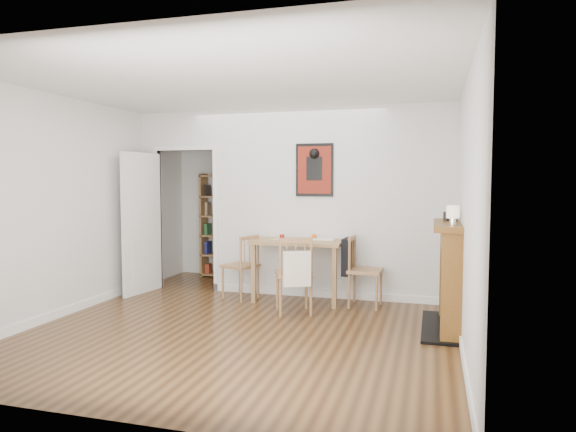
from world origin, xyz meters
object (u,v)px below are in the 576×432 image
(fireplace, at_px, (451,273))
(bookshelf, at_px, (223,226))
(dining_table, at_px, (299,247))
(chair_right, at_px, (364,270))
(red_glass, at_px, (282,237))
(ceramic_jar_b, at_px, (447,216))
(mantel_lamp, at_px, (453,213))
(chair_front, at_px, (294,274))
(orange_fruit, at_px, (314,237))
(ceramic_jar_a, at_px, (454,217))
(chair_left, at_px, (240,267))
(notebook, at_px, (323,239))

(fireplace, bearing_deg, bookshelf, 148.92)
(dining_table, height_order, chair_right, chair_right)
(red_glass, distance_m, ceramic_jar_b, 2.13)
(bookshelf, bearing_deg, mantel_lamp, -35.12)
(chair_front, height_order, orange_fruit, chair_front)
(red_glass, height_order, ceramic_jar_a, ceramic_jar_a)
(bookshelf, height_order, mantel_lamp, bookshelf)
(ceramic_jar_b, bearing_deg, orange_fruit, 157.97)
(dining_table, xyz_separation_m, bookshelf, (-1.66, 1.30, 0.13))
(chair_front, distance_m, fireplace, 1.82)
(chair_left, relative_size, notebook, 2.80)
(bookshelf, xyz_separation_m, fireplace, (3.57, -2.15, -0.23))
(dining_table, bearing_deg, chair_right, -6.54)
(bookshelf, xyz_separation_m, mantel_lamp, (3.56, -2.50, 0.44))
(orange_fruit, height_order, ceramic_jar_a, ceramic_jar_a)
(red_glass, height_order, mantel_lamp, mantel_lamp)
(notebook, bearing_deg, chair_front, -104.71)
(dining_table, xyz_separation_m, chair_right, (0.87, -0.10, -0.25))
(fireplace, height_order, ceramic_jar_b, ceramic_jar_b)
(chair_left, relative_size, mantel_lamp, 4.40)
(dining_table, distance_m, mantel_lamp, 2.32)
(orange_fruit, relative_size, ceramic_jar_a, 0.68)
(fireplace, distance_m, ceramic_jar_b, 0.65)
(ceramic_jar_b, bearing_deg, chair_right, 152.95)
(fireplace, distance_m, ceramic_jar_a, 0.61)
(bookshelf, xyz_separation_m, notebook, (1.96, -1.22, -0.02))
(ceramic_jar_b, bearing_deg, ceramic_jar_a, -59.80)
(fireplace, bearing_deg, mantel_lamp, -90.80)
(chair_left, xyz_separation_m, chair_right, (1.68, 0.01, 0.03))
(orange_fruit, height_order, ceramic_jar_b, ceramic_jar_b)
(fireplace, relative_size, orange_fruit, 17.02)
(chair_left, bearing_deg, dining_table, 7.61)
(red_glass, xyz_separation_m, ceramic_jar_b, (2.05, -0.44, 0.35))
(dining_table, height_order, mantel_lamp, mantel_lamp)
(chair_left, bearing_deg, bookshelf, 121.31)
(red_glass, bearing_deg, chair_front, -59.28)
(chair_right, distance_m, chair_front, 0.95)
(mantel_lamp, height_order, ceramic_jar_a, mantel_lamp)
(chair_left, distance_m, chair_right, 1.68)
(chair_front, bearing_deg, bookshelf, 131.91)
(dining_table, distance_m, bookshelf, 2.11)
(bookshelf, distance_m, orange_fruit, 2.21)
(bookshelf, height_order, notebook, bookshelf)
(notebook, relative_size, ceramic_jar_a, 2.88)
(ceramic_jar_a, bearing_deg, fireplace, -98.17)
(chair_front, xyz_separation_m, orange_fruit, (0.08, 0.74, 0.38))
(fireplace, bearing_deg, red_glass, 161.83)
(mantel_lamp, bearing_deg, ceramic_jar_b, 94.22)
(red_glass, height_order, notebook, red_glass)
(fireplace, bearing_deg, chair_front, 174.09)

